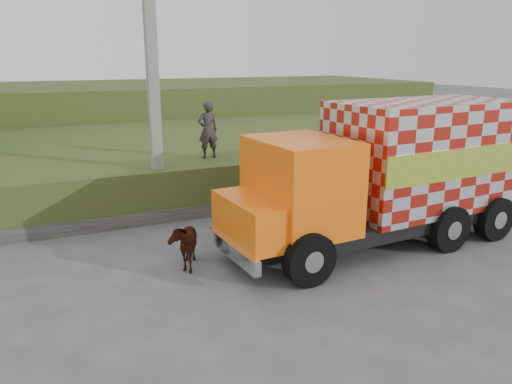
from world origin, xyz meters
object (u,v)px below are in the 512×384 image
cow (183,243)px  pedestrian (208,130)px  cargo_truck (391,172)px  utility_pole (153,77)px

cow → pedestrian: (2.21, 4.60, 1.84)m
cargo_truck → pedestrian: 6.05m
cargo_truck → pedestrian: bearing=116.7°
utility_pole → pedestrian: utility_pole is taller
cargo_truck → pedestrian: (-3.04, 5.20, 0.56)m
utility_pole → cargo_truck: (4.89, -4.36, -2.24)m
cargo_truck → utility_pole: bearing=134.7°
cargo_truck → cow: size_ratio=6.14×
utility_pole → cargo_truck: utility_pole is taller
utility_pole → cow: size_ratio=6.04×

